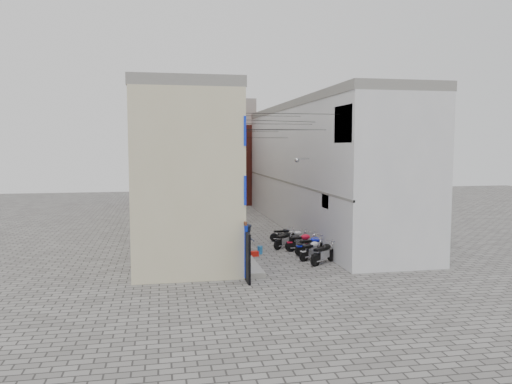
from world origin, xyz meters
TOP-DOWN VIEW (x-y plane):
  - ground at (0.00, 0.00)m, footprint 90.00×90.00m
  - plinth at (-2.05, 13.00)m, footprint 0.90×26.00m
  - building_left at (-4.98, 12.95)m, footprint 5.10×27.00m
  - building_right at (5.00, 13.00)m, footprint 5.94×26.00m
  - building_far_brick_left at (-2.00, 28.00)m, footprint 6.00×6.00m
  - building_far_brick_right at (3.00, 30.00)m, footprint 5.00×6.00m
  - building_far_concrete at (0.00, 34.00)m, footprint 8.00×5.00m
  - far_shopfront at (0.00, 25.20)m, footprint 2.00×0.30m
  - overhead_wires at (0.00, 7.64)m, footprint 5.80×13.02m
  - motorcycle_a at (1.87, 2.22)m, footprint 2.07×1.77m
  - motorcycle_b at (1.56, 3.26)m, footprint 1.95×1.62m
  - motorcycle_c at (1.85, 4.26)m, footprint 2.16×1.17m
  - motorcycle_d at (1.63, 5.39)m, footprint 2.06×0.87m
  - motorcycle_e at (0.86, 6.38)m, footprint 1.85×1.65m
  - motorcycle_f at (1.70, 7.23)m, footprint 1.79×0.69m
  - motorcycle_g at (1.26, 8.37)m, footprint 1.68×0.53m
  - person_a at (-1.70, 6.01)m, footprint 0.59×0.76m
  - person_b at (-1.70, 3.95)m, footprint 0.75×0.89m
  - water_jug_near at (-0.87, 5.05)m, footprint 0.32×0.32m
  - water_jug_far at (-1.55, 5.35)m, footprint 0.35×0.35m
  - red_crate at (-1.29, 4.55)m, footprint 0.48×0.40m

SIDE VIEW (x-z plane):
  - ground at x=0.00m, z-range 0.00..0.00m
  - plinth at x=-2.05m, z-range 0.00..0.25m
  - red_crate at x=-1.29m, z-range 0.00..0.27m
  - water_jug_near at x=-0.87m, z-range 0.00..0.45m
  - water_jug_far at x=-1.55m, z-range 0.00..0.49m
  - motorcycle_g at x=1.26m, z-range 0.00..0.98m
  - motorcycle_f at x=1.70m, z-range 0.00..1.01m
  - motorcycle_e at x=0.86m, z-range 0.00..1.10m
  - motorcycle_b at x=1.56m, z-range 0.00..1.13m
  - motorcycle_d at x=1.63m, z-range 0.00..1.16m
  - motorcycle_c at x=1.85m, z-range 0.00..1.19m
  - motorcycle_a at x=1.87m, z-range 0.00..1.21m
  - person_b at x=-1.70m, z-range 0.25..1.88m
  - person_a at x=-1.70m, z-range 0.25..2.08m
  - far_shopfront at x=0.00m, z-range 0.00..2.40m
  - building_far_brick_right at x=3.00m, z-range 0.00..8.00m
  - building_left at x=-4.98m, z-range 0.00..9.00m
  - building_right at x=5.00m, z-range 0.01..9.01m
  - building_far_brick_left at x=-2.00m, z-range 0.00..10.00m
  - building_far_concrete at x=0.00m, z-range 0.00..11.00m
  - overhead_wires at x=0.00m, z-range 6.46..7.79m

